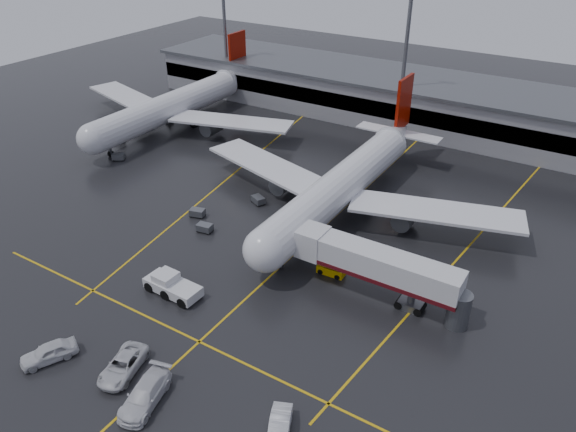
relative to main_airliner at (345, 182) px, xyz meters
The scene contains 22 objects.
ground 10.57m from the main_airliner, 90.00° to the right, with size 220.00×220.00×0.00m, color black.
apron_line_centre 10.57m from the main_airliner, 90.00° to the right, with size 0.25×90.00×0.02m, color gold.
apron_line_stop 31.98m from the main_airliner, 90.00° to the right, with size 60.00×0.25×0.02m, color gold.
apron_line_left 20.44m from the main_airliner, behind, with size 0.25×70.00×0.02m, color gold.
apron_line_right 18.49m from the main_airliner, ahead, with size 0.25×70.00×0.02m, color gold.
terminal 38.23m from the main_airliner, 90.00° to the left, with size 122.00×19.00×8.60m.
light_mast_left 56.34m from the main_airliner, 144.33° to the left, with size 3.00×1.20×25.45m.
light_mast_mid 34.26m from the main_airliner, 98.80° to the left, with size 3.00×1.20×25.45m.
main_airliner is the anchor object (origin of this frame).
second_airliner 43.68m from the main_airliner, 164.05° to the left, with size 48.80×45.60×14.10m.
jet_bridge 19.68m from the main_airliner, 52.90° to the right, with size 19.90×3.40×6.05m.
pushback_tractor 28.43m from the main_airliner, 105.69° to the right, with size 6.83×3.10×2.41m.
belt_loader 16.15m from the main_airliner, 68.40° to the right, with size 3.33×1.66×2.07m.
service_van_a 38.80m from the main_airliner, 95.02° to the right, with size 2.70×5.86×1.63m, color silver.
service_van_b 40.15m from the main_airliner, 88.72° to the right, with size 2.59×6.37×1.85m, color silver.
service_van_c 38.88m from the main_airliner, 70.91° to the right, with size 1.67×4.80×1.58m, color white.
service_van_d 42.58m from the main_airliner, 104.45° to the right, with size 2.11×5.25×1.79m, color silver.
baggage_cart_a 20.18m from the main_airliner, 130.16° to the right, with size 2.17×1.58×1.12m.
baggage_cart_b 20.86m from the main_airliner, 142.15° to the right, with size 2.27×1.79×1.12m.
baggage_cart_c 12.80m from the main_airliner, 155.21° to the right, with size 2.36×2.03×1.12m.
baggage_cart_d 45.68m from the main_airliner, behind, with size 2.17×1.57×1.12m.
baggage_cart_e 40.11m from the main_airliner, behind, with size 2.39×2.17×1.12m.
Camera 1 is at (29.14, -52.02, 38.58)m, focal length 34.23 mm.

